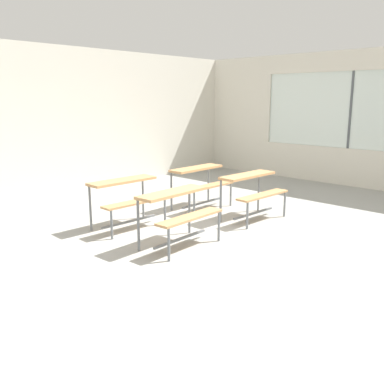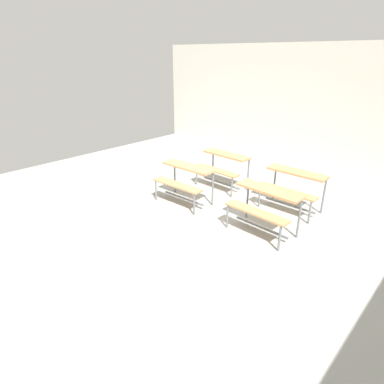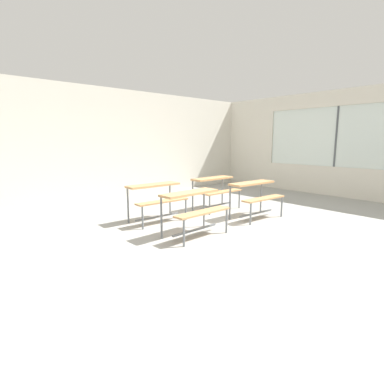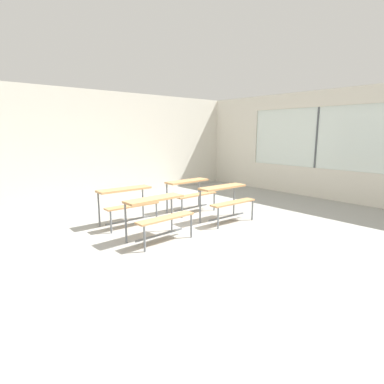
{
  "view_description": "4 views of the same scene",
  "coord_description": "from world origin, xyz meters",
  "px_view_note": "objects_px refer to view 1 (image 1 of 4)",
  "views": [
    {
      "loc": [
        -4.36,
        -3.51,
        1.96
      ],
      "look_at": [
        0.31,
        0.94,
        0.52
      ],
      "focal_mm": 39.42,
      "sensor_mm": 36.0,
      "label": 1
    },
    {
      "loc": [
        3.56,
        -3.81,
        2.73
      ],
      "look_at": [
        -0.21,
        0.24,
        0.36
      ],
      "focal_mm": 30.29,
      "sensor_mm": 36.0,
      "label": 2
    },
    {
      "loc": [
        -3.8,
        -3.3,
        1.6
      ],
      "look_at": [
        0.11,
        1.16,
        0.57
      ],
      "focal_mm": 28.0,
      "sensor_mm": 36.0,
      "label": 3
    },
    {
      "loc": [
        -3.45,
        -3.93,
        1.87
      ],
      "look_at": [
        0.44,
        0.62,
        0.7
      ],
      "focal_mm": 28.87,
      "sensor_mm": 36.0,
      "label": 4
    }
  ],
  "objects_px": {
    "desk_bench_r0c1": "(253,186)",
    "desk_bench_r1c1": "(201,178)",
    "desk_bench_r0c0": "(179,205)",
    "desk_bench_r1c0": "(127,192)"
  },
  "relations": [
    {
      "from": "desk_bench_r0c1",
      "to": "desk_bench_r1c0",
      "type": "height_order",
      "value": "same"
    },
    {
      "from": "desk_bench_r0c0",
      "to": "desk_bench_r0c1",
      "type": "xyz_separation_m",
      "value": [
        1.75,
        0.04,
        0.0
      ]
    },
    {
      "from": "desk_bench_r0c0",
      "to": "desk_bench_r1c0",
      "type": "distance_m",
      "value": 1.16
    },
    {
      "from": "desk_bench_r0c1",
      "to": "desk_bench_r1c1",
      "type": "bearing_deg",
      "value": 95.5
    },
    {
      "from": "desk_bench_r0c1",
      "to": "desk_bench_r1c1",
      "type": "distance_m",
      "value": 1.1
    },
    {
      "from": "desk_bench_r1c1",
      "to": "desk_bench_r1c0",
      "type": "bearing_deg",
      "value": 178.73
    },
    {
      "from": "desk_bench_r0c0",
      "to": "desk_bench_r1c0",
      "type": "height_order",
      "value": "same"
    },
    {
      "from": "desk_bench_r0c1",
      "to": "desk_bench_r1c1",
      "type": "relative_size",
      "value": 1.02
    },
    {
      "from": "desk_bench_r0c0",
      "to": "desk_bench_r1c1",
      "type": "bearing_deg",
      "value": 31.6
    },
    {
      "from": "desk_bench_r0c0",
      "to": "desk_bench_r1c1",
      "type": "xyz_separation_m",
      "value": [
        1.69,
        1.13,
        0.0
      ]
    }
  ]
}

